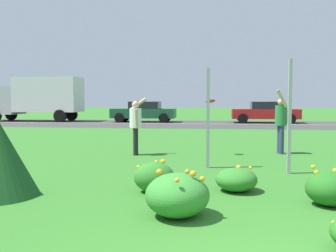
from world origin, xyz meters
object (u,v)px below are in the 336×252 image
sign_post_by_roadside (290,117)px  box_truck_silver (37,97)px  person_thrower_white_shirt (136,123)px  person_catcher_green_shirt (281,120)px  car_red_center_right (265,112)px  sign_post_near_path (208,118)px  car_dark_green_rightmost (144,112)px  frisbee_red (210,101)px

sign_post_by_roadside → box_truck_silver: box_truck_silver is taller
sign_post_by_roadside → person_thrower_white_shirt: 4.55m
person_catcher_green_shirt → sign_post_by_roadside: bearing=-96.0°
sign_post_by_roadside → car_red_center_right: (1.81, 18.55, -0.50)m
person_thrower_white_shirt → sign_post_near_path: bearing=-41.8°
car_red_center_right → car_dark_green_rightmost: size_ratio=1.00×
sign_post_near_path → frisbee_red: sign_post_near_path is taller
sign_post_by_roadside → person_catcher_green_shirt: 3.18m
sign_post_by_roadside → car_red_center_right: bearing=84.4°
sign_post_by_roadside → person_thrower_white_shirt: size_ratio=1.49×
sign_post_by_roadside → frisbee_red: sign_post_by_roadside is taller
frisbee_red → box_truck_silver: box_truck_silver is taller
person_catcher_green_shirt → car_dark_green_rightmost: size_ratio=0.42×
frisbee_red → car_dark_green_rightmost: 16.70m
car_red_center_right → box_truck_silver: bearing=-180.0°
sign_post_by_roadside → frisbee_red: bearing=123.6°
box_truck_silver → frisbee_red: bearing=-51.1°
person_thrower_white_shirt → car_red_center_right: bearing=70.7°
frisbee_red → car_dark_green_rightmost: frisbee_red is taller
sign_post_by_roadside → car_dark_green_rightmost: 19.71m
sign_post_by_roadside → box_truck_silver: 23.61m
person_catcher_green_shirt → frisbee_red: size_ratio=6.87×
sign_post_near_path → car_red_center_right: (3.56, 18.06, -0.43)m
person_catcher_green_shirt → car_red_center_right: bearing=84.5°
frisbee_red → box_truck_silver: 20.48m
sign_post_near_path → frisbee_red: 2.15m
sign_post_by_roadside → person_catcher_green_shirt: bearing=84.0°
frisbee_red → box_truck_silver: bearing=128.9°
person_catcher_green_shirt → box_truck_silver: 21.46m
person_catcher_green_shirt → car_dark_green_rightmost: bearing=114.3°
frisbee_red → car_red_center_right: (3.54, 15.94, -0.81)m
sign_post_near_path → box_truck_silver: size_ratio=0.35×
car_red_center_right → person_thrower_white_shirt: bearing=-109.3°
car_dark_green_rightmost → box_truck_silver: bearing=-180.0°
person_thrower_white_shirt → box_truck_silver: size_ratio=0.25×
person_catcher_green_shirt → car_red_center_right: (1.47, 15.40, -0.24)m
sign_post_near_path → frisbee_red: size_ratio=8.45×
sign_post_near_path → person_thrower_white_shirt: 2.85m
frisbee_red → car_dark_green_rightmost: (-4.90, 15.94, -0.81)m
person_catcher_green_shirt → frisbee_red: person_catcher_green_shirt is taller
sign_post_by_roadside → car_red_center_right: sign_post_by_roadside is taller
car_red_center_right → car_dark_green_rightmost: 8.44m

